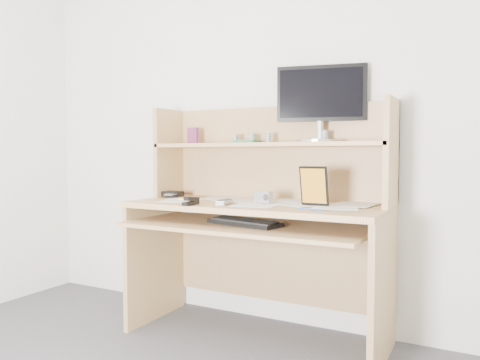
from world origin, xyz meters
The scene contains 19 objects.
back_wall centered at (0.00, 1.80, 1.25)m, with size 3.60×0.04×2.50m, color silver.
desk centered at (0.00, 1.56, 0.69)m, with size 1.40×0.70×1.30m.
paper_clutter centered at (0.00, 1.48, 0.75)m, with size 1.32×0.54×0.01m, color white.
keyboard centered at (0.00, 1.34, 0.66)m, with size 0.43×0.24×0.03m.
tv_remote centered at (-0.12, 1.34, 0.76)m, with size 0.04×0.16×0.02m, color #9D9D98.
flip_phone centered at (-0.12, 1.31, 0.77)m, with size 0.05×0.09×0.02m, color #B0B0B2.
stapler centered at (-0.25, 1.22, 0.78)m, with size 0.03×0.13×0.04m, color black.
wallet centered at (-0.62, 1.56, 0.77)m, with size 0.12×0.10×0.03m, color black.
sticky_note_pad centered at (-0.44, 1.46, 0.75)m, with size 0.07×0.07×0.01m, color #FFEB43.
digital_camera centered at (0.05, 1.47, 0.79)m, with size 0.10×0.04×0.06m, color #B4B4B6.
game_case centered at (0.34, 1.45, 0.86)m, with size 0.14×0.02×0.20m, color black.
blue_pen centered at (0.39, 1.26, 0.76)m, with size 0.01×0.01×0.12m, color blue.
card_box centered at (-0.52, 1.66, 1.13)m, with size 0.07×0.02×0.10m, color maroon.
shelf_book centered at (-0.14, 1.66, 1.09)m, with size 0.12×0.17×0.02m, color #388E52.
chip_stack_a centered at (-0.23, 1.66, 1.11)m, with size 0.04×0.04×0.05m, color black.
chip_stack_b centered at (-0.01, 1.65, 1.11)m, with size 0.04×0.04×0.06m, color silver.
chip_stack_c centered at (-0.12, 1.67, 1.11)m, with size 0.05×0.05×0.06m, color black.
chip_stack_d centered at (0.32, 1.68, 1.11)m, with size 0.04×0.04×0.06m, color silver.
monitor centered at (0.29, 1.70, 1.31)m, with size 0.49×0.25×0.43m.
Camera 1 is at (1.11, -0.80, 1.01)m, focal length 35.00 mm.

